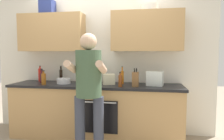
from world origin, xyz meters
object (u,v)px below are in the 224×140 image
bottle_hotsauce (40,75)px  grocery_bag_produce (155,79)px  cup_stoneware (97,83)px  mixing_bowl (64,81)px  bottle_soy (61,75)px  knife_block (135,79)px  bottle_juice (122,77)px  grocery_bag_rice (109,79)px  person_standing (89,85)px  bottle_syrup (44,79)px  bottle_wine (42,77)px  bottle_vinegar (120,81)px  potted_herb (92,73)px

bottle_hotsauce → grocery_bag_produce: bottle_hotsauce is taller
cup_stoneware → mixing_bowl: bearing=169.9°
bottle_soy → knife_block: bearing=-12.7°
bottle_juice → grocery_bag_produce: size_ratio=1.17×
grocery_bag_rice → person_standing: bearing=-100.9°
knife_block → bottle_juice: bearing=134.8°
bottle_juice → bottle_syrup: 1.30m
bottle_juice → knife_block: (0.23, -0.23, -0.00)m
person_standing → bottle_hotsauce: bearing=143.5°
bottle_syrup → bottle_wine: bearing=126.4°
cup_stoneware → person_standing: bearing=-87.6°
bottle_vinegar → knife_block: 0.24m
bottle_juice → bottle_wine: bottle_juice is taller
bottle_hotsauce → potted_herb: size_ratio=0.94×
person_standing → bottle_soy: (-0.77, 0.87, 0.03)m
grocery_bag_produce → grocery_bag_rice: bearing=178.8°
bottle_soy → bottle_wine: 0.33m
mixing_bowl → bottle_vinegar: bearing=-10.2°
bottle_wine → knife_block: (1.62, -0.11, 0.01)m
bottle_soy → bottle_syrup: bearing=-112.1°
knife_block → potted_herb: size_ratio=0.92×
grocery_bag_produce → cup_stoneware: bearing=-171.5°
bottle_juice → grocery_bag_produce: 0.54m
bottle_wine → cup_stoneware: size_ratio=2.71×
bottle_juice → cup_stoneware: bottle_juice is taller
bottle_vinegar → grocery_bag_produce: (0.53, 0.21, 0.02)m
cup_stoneware → grocery_bag_rice: bearing=43.5°
cup_stoneware → potted_herb: 0.33m
bottle_hotsauce → mixing_bowl: size_ratio=1.24×
bottle_syrup → person_standing: bearing=-29.4°
bottle_soy → bottle_syrup: (-0.15, -0.36, -0.02)m
bottle_juice → grocery_bag_produce: bottle_juice is taller
bottle_hotsauce → bottle_vinegar: bottle_hotsauce is taller
bottle_wine → grocery_bag_produce: size_ratio=0.97×
bottle_syrup → grocery_bag_produce: (1.80, 0.19, 0.02)m
bottle_wine → grocery_bag_produce: 1.93m
grocery_bag_rice → bottle_juice: bearing=22.4°
bottle_hotsauce → grocery_bag_produce: (2.05, -0.16, -0.01)m
bottle_hotsauce → knife_block: size_ratio=1.02×
bottle_hotsauce → cup_stoneware: size_ratio=3.19×
bottle_juice → mixing_bowl: (-0.98, -0.13, -0.07)m
grocery_bag_produce → grocery_bag_rice: size_ratio=1.29×
mixing_bowl → bottle_wine: bearing=178.1°
knife_block → mixing_bowl: bearing=175.3°
person_standing → bottle_juice: (0.35, 0.80, 0.03)m
bottle_wine → grocery_bag_rice: bottle_wine is taller
person_standing → potted_herb: 0.84m
potted_herb → grocery_bag_rice: potted_herb is taller
bottle_syrup → knife_block: bearing=2.2°
bottle_soy → knife_block: size_ratio=1.02×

